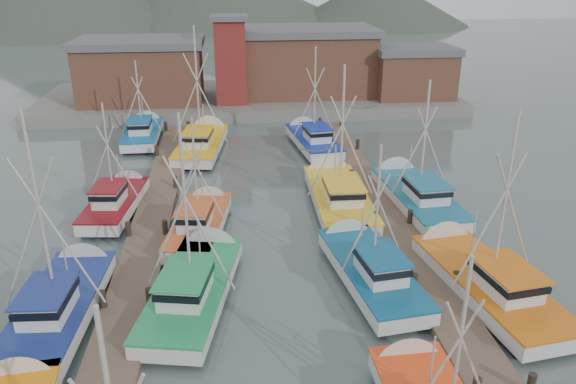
{
  "coord_description": "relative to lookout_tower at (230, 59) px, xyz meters",
  "views": [
    {
      "loc": [
        -2.07,
        -23.64,
        14.44
      ],
      "look_at": [
        0.88,
        5.07,
        2.6
      ],
      "focal_mm": 35.0,
      "sensor_mm": 36.0,
      "label": 1
    }
  ],
  "objects": [
    {
      "name": "gull_far",
      "position": [
        6.29,
        -30.15,
        2.28
      ],
      "size": [
        1.55,
        0.65,
        0.24
      ],
      "rotation": [
        0.0,
        0.0,
        -0.25
      ],
      "color": "gray",
      "rests_on": "ground"
    },
    {
      "name": "boat_14",
      "position": [
        -7.8,
        -8.32,
        -4.87
      ],
      "size": [
        3.26,
        8.91,
        7.73
      ],
      "rotation": [
        0.0,
        0.0,
        0.02
      ],
      "color": "black",
      "rests_on": "ground"
    },
    {
      "name": "boat_8",
      "position": [
        -2.06,
        -27.24,
        -4.87
      ],
      "size": [
        3.71,
        8.62,
        7.67
      ],
      "rotation": [
        0.0,
        0.0,
        -0.15
      ],
      "color": "black",
      "rests_on": "ground"
    },
    {
      "name": "ground",
      "position": [
        2.0,
        -33.0,
        -5.55
      ],
      "size": [
        260.0,
        260.0,
        0.0
      ],
      "primitive_type": "plane",
      "color": "#4D5D5A",
      "rests_on": "ground"
    },
    {
      "name": "boat_11",
      "position": [
        11.37,
        -24.45,
        -4.87
      ],
      "size": [
        3.85,
        10.13,
        9.07
      ],
      "rotation": [
        0.0,
        0.0,
        0.07
      ],
      "color": "black",
      "rests_on": "ground"
    },
    {
      "name": "dock_left",
      "position": [
        -5.0,
        -28.96,
        -5.34
      ],
      "size": [
        2.3,
        46.0,
        1.5
      ],
      "color": "brown",
      "rests_on": "ground"
    },
    {
      "name": "boat_7",
      "position": [
        11.29,
        -34.91,
        -4.87
      ],
      "size": [
        4.59,
        10.36,
        9.91
      ],
      "rotation": [
        0.0,
        0.0,
        0.15
      ],
      "color": "black",
      "rests_on": "ground"
    },
    {
      "name": "boat_5",
      "position": [
        6.22,
        -33.32,
        -4.87
      ],
      "size": [
        3.98,
        9.34,
        7.93
      ],
      "rotation": [
        0.0,
        0.0,
        0.14
      ],
      "color": "black",
      "rests_on": "ground"
    },
    {
      "name": "boat_13",
      "position": [
        6.53,
        -11.95,
        -4.87
      ],
      "size": [
        3.89,
        9.33,
        9.19
      ],
      "rotation": [
        0.0,
        0.0,
        0.13
      ],
      "color": "black",
      "rests_on": "ground"
    },
    {
      "name": "quay",
      "position": [
        2.0,
        4.0,
        -4.95
      ],
      "size": [
        44.0,
        16.0,
        1.2
      ],
      "primitive_type": "cube",
      "color": "gray",
      "rests_on": "ground"
    },
    {
      "name": "gull_near",
      "position": [
        3.41,
        -34.29,
        1.54
      ],
      "size": [
        1.54,
        0.61,
        0.24
      ],
      "rotation": [
        0.0,
        0.0,
        0.04
      ],
      "color": "gray",
      "rests_on": "ground"
    },
    {
      "name": "dock_right",
      "position": [
        9.0,
        -28.96,
        -5.34
      ],
      "size": [
        2.3,
        46.0,
        1.5
      ],
      "color": "brown",
      "rests_on": "ground"
    },
    {
      "name": "boat_10",
      "position": [
        -7.34,
        -23.63,
        -4.87
      ],
      "size": [
        3.32,
        8.34,
        7.66
      ],
      "rotation": [
        0.0,
        0.0,
        -0.11
      ],
      "color": "black",
      "rests_on": "ground"
    },
    {
      "name": "shed_right",
      "position": [
        19.0,
        1.0,
        -1.71
      ],
      "size": [
        8.48,
        6.36,
        5.2
      ],
      "color": "brown",
      "rests_on": "quay"
    },
    {
      "name": "distant_hills",
      "position": [
        -10.76,
        89.59,
        -5.55
      ],
      "size": [
        175.0,
        140.0,
        42.0
      ],
      "color": "#40493D",
      "rests_on": "ground"
    },
    {
      "name": "shed_left",
      "position": [
        -9.0,
        2.0,
        -1.21
      ],
      "size": [
        12.72,
        8.48,
        6.2
      ],
      "color": "brown",
      "rests_on": "quay"
    },
    {
      "name": "shed_center",
      "position": [
        8.0,
        4.0,
        -0.86
      ],
      "size": [
        14.84,
        9.54,
        6.9
      ],
      "color": "brown",
      "rests_on": "quay"
    },
    {
      "name": "boat_4",
      "position": [
        -2.01,
        -34.04,
        -4.87
      ],
      "size": [
        4.72,
        10.03,
        9.84
      ],
      "rotation": [
        0.0,
        0.0,
        -0.19
      ],
      "color": "black",
      "rests_on": "ground"
    },
    {
      "name": "boat_6",
      "position": [
        -7.73,
        -34.83,
        -4.86
      ],
      "size": [
        4.17,
        9.3,
        10.28
      ],
      "rotation": [
        0.0,
        0.0,
        -0.05
      ],
      "color": "black",
      "rests_on": "ground"
    },
    {
      "name": "boat_9",
      "position": [
        6.47,
        -24.03,
        -4.87
      ],
      "size": [
        4.1,
        10.49,
        10.04
      ],
      "rotation": [
        0.0,
        0.0,
        -0.01
      ],
      "color": "black",
      "rests_on": "ground"
    },
    {
      "name": "boat_12",
      "position": [
        -2.55,
        -11.94,
        -4.86
      ],
      "size": [
        4.42,
        10.47,
        11.04
      ],
      "rotation": [
        0.0,
        0.0,
        -0.13
      ],
      "color": "black",
      "rests_on": "ground"
    },
    {
      "name": "lookout_tower",
      "position": [
        0.0,
        0.0,
        0.0
      ],
      "size": [
        3.6,
        3.6,
        8.5
      ],
      "color": "maroon",
      "rests_on": "quay"
    }
  ]
}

